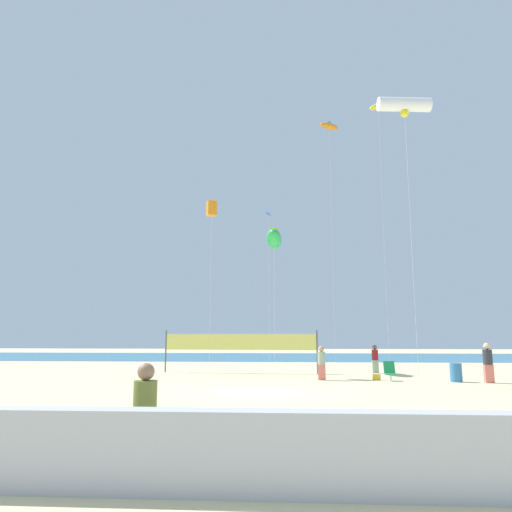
% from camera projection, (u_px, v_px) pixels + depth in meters
% --- Properties ---
extents(ground_plane, '(120.00, 120.00, 0.00)m').
position_uv_depth(ground_plane, '(259.00, 393.00, 17.85)').
color(ground_plane, beige).
extents(ocean_band, '(120.00, 20.00, 0.01)m').
position_uv_depth(ocean_band, '(278.00, 357.00, 48.47)').
color(ocean_band, teal).
rests_on(ocean_band, ground).
extents(boardwalk_ledge, '(28.00, 0.44, 1.09)m').
position_uv_depth(boardwalk_ledge, '(207.00, 452.00, 6.50)').
color(boardwalk_ledge, '#B7B7BC').
rests_on(boardwalk_ledge, ground).
extents(mother_figure, '(0.38, 0.38, 1.65)m').
position_uv_depth(mother_figure, '(145.00, 412.00, 7.74)').
color(mother_figure, '#19727A').
rests_on(mother_figure, ground).
extents(toddler_figure, '(0.19, 0.19, 0.81)m').
position_uv_depth(toddler_figure, '(176.00, 442.00, 7.64)').
color(toddler_figure, navy).
rests_on(toddler_figure, ground).
extents(beachgoer_sage_shirt, '(0.36, 0.36, 1.59)m').
position_uv_depth(beachgoer_sage_shirt, '(322.00, 362.00, 23.16)').
color(beachgoer_sage_shirt, '#EA7260').
rests_on(beachgoer_sage_shirt, ground).
extents(beachgoer_charcoal_shirt, '(0.40, 0.40, 1.76)m').
position_uv_depth(beachgoer_charcoal_shirt, '(488.00, 361.00, 21.75)').
color(beachgoer_charcoal_shirt, '#EA7260').
rests_on(beachgoer_charcoal_shirt, ground).
extents(beachgoer_maroon_shirt, '(0.36, 0.36, 1.56)m').
position_uv_depth(beachgoer_maroon_shirt, '(375.00, 358.00, 27.47)').
color(beachgoer_maroon_shirt, '#99B28C').
rests_on(beachgoer_maroon_shirt, ground).
extents(folding_beach_chair, '(0.52, 0.65, 0.89)m').
position_uv_depth(folding_beach_chair, '(390.00, 370.00, 22.78)').
color(folding_beach_chair, '#1E8C4C').
rests_on(folding_beach_chair, ground).
extents(trash_barrel, '(0.53, 0.53, 0.84)m').
position_uv_depth(trash_barrel, '(456.00, 373.00, 22.15)').
color(trash_barrel, teal).
rests_on(trash_barrel, ground).
extents(volleyball_net, '(8.86, 0.91, 2.40)m').
position_uv_depth(volleyball_net, '(240.00, 343.00, 27.78)').
color(volleyball_net, '#4C4C51').
rests_on(volleyball_net, ground).
extents(beach_handbag, '(0.35, 0.18, 0.28)m').
position_uv_depth(beach_handbag, '(376.00, 377.00, 22.92)').
color(beach_handbag, gold).
rests_on(beach_handbag, ground).
extents(kite_white_tube, '(2.46, 0.90, 12.84)m').
position_uv_depth(kite_white_tube, '(404.00, 105.00, 22.13)').
color(kite_white_tube, silver).
rests_on(kite_white_tube, ground).
extents(kite_orange_inflatable, '(1.66, 0.91, 19.23)m').
position_uv_depth(kite_orange_inflatable, '(329.00, 127.00, 39.19)').
color(kite_orange_inflatable, silver).
rests_on(kite_orange_inflatable, ground).
extents(kite_blue_diamond, '(0.41, 0.42, 10.42)m').
position_uv_depth(kite_blue_diamond, '(269.00, 222.00, 32.82)').
color(kite_blue_diamond, silver).
rests_on(kite_blue_diamond, ground).
extents(kite_green_inflatable, '(0.98, 2.82, 8.77)m').
position_uv_depth(kite_green_inflatable, '(274.00, 239.00, 30.25)').
color(kite_green_inflatable, silver).
rests_on(kite_green_inflatable, ground).
extents(kite_yellow_inflatable, '(1.43, 0.69, 19.74)m').
position_uv_depth(kite_yellow_inflatable, '(378.00, 107.00, 36.87)').
color(kite_yellow_inflatable, silver).
rests_on(kite_yellow_inflatable, ground).
extents(kite_orange_box, '(0.69, 0.69, 9.76)m').
position_uv_depth(kite_orange_box, '(212.00, 209.00, 28.00)').
color(kite_orange_box, silver).
rests_on(kite_orange_box, ground).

